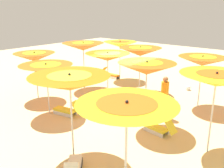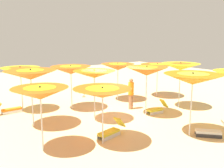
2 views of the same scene
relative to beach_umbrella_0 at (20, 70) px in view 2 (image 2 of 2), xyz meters
The scene contains 18 objects.
ground 5.59m from the beach_umbrella_0, 50.01° to the right, with size 39.29×39.29×0.04m, color beige.
beach_umbrella_0 is the anchor object (origin of this frame).
beach_umbrella_1 2.68m from the beach_umbrella_0, 97.72° to the right, with size 2.20×2.20×2.56m.
beach_umbrella_2 5.32m from the beach_umbrella_0, 100.13° to the right, with size 1.91×1.91×2.30m.
beach_umbrella_3 2.59m from the beach_umbrella_0, 28.13° to the right, with size 2.14×2.14×2.41m.
beach_umbrella_4 4.27m from the beach_umbrella_0, 58.55° to the right, with size 1.95×1.95×2.44m.
beach_umbrella_5 6.10m from the beach_umbrella_0, 80.00° to the right, with size 2.12×2.12×2.16m.
beach_umbrella_6 5.60m from the beach_umbrella_0, 12.65° to the right, with size 2.03×2.03×2.33m.
beach_umbrella_7 6.51m from the beach_umbrella_0, 43.10° to the right, with size 2.02×2.02×2.50m.
beach_umbrella_8 8.59m from the beach_umbrella_0, 60.34° to the right, with size 2.21×2.21×2.57m.
beach_umbrella_9 8.38m from the beach_umbrella_0, 13.66° to the right, with size 2.21×2.21×2.20m.
beach_umbrella_10 8.50m from the beach_umbrella_0, 32.67° to the right, with size 2.07×2.07×2.54m.
lounger_0 9.58m from the beach_umbrella_0, 58.60° to the right, with size 1.14×1.19×0.66m.
lounger_1 7.36m from the beach_umbrella_0, 40.07° to the right, with size 1.23×0.48×0.69m.
lounger_2 6.18m from the beach_umbrella_0, 73.00° to the right, with size 1.37×0.63×0.67m.
lounger_3 2.09m from the beach_umbrella_0, behind, with size 1.36×0.35×0.62m.
beachgoer_0 5.94m from the beach_umbrella_0, 33.46° to the right, with size 0.30×0.30×1.70m.
beach_ball 4.67m from the beach_umbrella_0, 10.29° to the left, with size 0.25×0.25×0.25m, color white.
Camera 2 is at (-7.19, -9.31, 3.92)m, focal length 40.37 mm.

